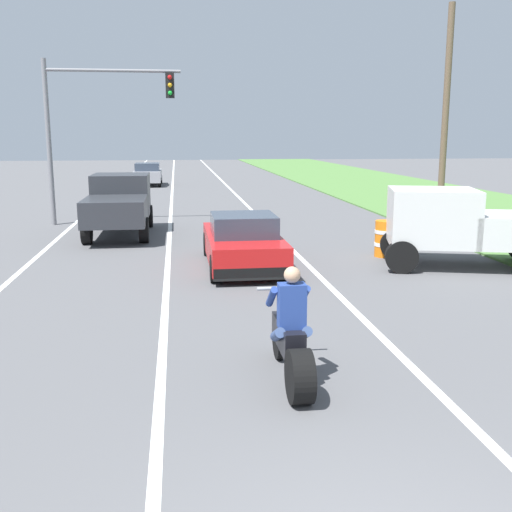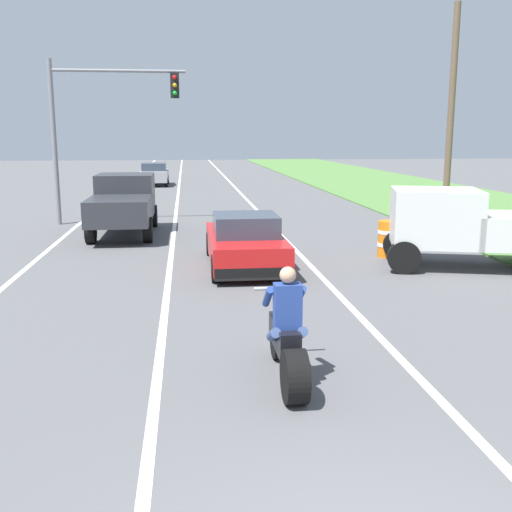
% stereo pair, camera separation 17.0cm
% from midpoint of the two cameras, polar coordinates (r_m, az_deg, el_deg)
% --- Properties ---
extents(lane_stripe_left_solid, '(0.14, 120.00, 0.01)m').
position_cam_midpoint_polar(lane_stripe_left_solid, '(23.77, -16.22, 2.97)').
color(lane_stripe_left_solid, white).
rests_on(lane_stripe_left_solid, ground).
extents(lane_stripe_right_solid, '(0.14, 120.00, 0.01)m').
position_cam_midpoint_polar(lane_stripe_right_solid, '(23.66, 1.26, 3.39)').
color(lane_stripe_right_solid, white).
rests_on(lane_stripe_right_solid, ground).
extents(lane_stripe_centre_dashed, '(0.14, 120.00, 0.01)m').
position_cam_midpoint_polar(lane_stripe_centre_dashed, '(23.44, -7.50, 3.22)').
color(lane_stripe_centre_dashed, white).
rests_on(lane_stripe_centre_dashed, ground).
extents(grass_verge_right, '(10.00, 120.00, 0.06)m').
position_cam_midpoint_polar(grass_verge_right, '(26.97, 23.13, 3.52)').
color(grass_verge_right, '#517F3D').
rests_on(grass_verge_right, ground).
extents(motorcycle_with_rider, '(0.70, 2.21, 1.62)m').
position_cam_midpoint_polar(motorcycle_with_rider, '(8.10, 3.58, -8.13)').
color(motorcycle_with_rider, black).
rests_on(motorcycle_with_rider, ground).
extents(sports_car_red, '(1.84, 4.30, 1.37)m').
position_cam_midpoint_polar(sports_car_red, '(15.19, -0.72, 1.27)').
color(sports_car_red, red).
rests_on(sports_car_red, ground).
extents(pickup_truck_left_lane_dark_grey, '(2.02, 4.80, 1.98)m').
position_cam_midpoint_polar(pickup_truck_left_lane_dark_grey, '(20.61, -12.24, 5.03)').
color(pickup_truck_left_lane_dark_grey, '#2D3035').
rests_on(pickup_truck_left_lane_dark_grey, ground).
extents(pickup_truck_right_shoulder_white, '(5.14, 3.14, 1.98)m').
position_cam_midpoint_polar(pickup_truck_right_shoulder_white, '(15.98, 20.21, 2.81)').
color(pickup_truck_right_shoulder_white, silver).
rests_on(pickup_truck_right_shoulder_white, ground).
extents(traffic_light_mast_near, '(4.94, 0.34, 6.00)m').
position_cam_midpoint_polar(traffic_light_mast_near, '(23.35, -14.78, 12.80)').
color(traffic_light_mast_near, gray).
rests_on(traffic_light_mast_near, ground).
extents(utility_pole_roadside, '(0.24, 0.24, 7.92)m').
position_cam_midpoint_polar(utility_pole_roadside, '(23.59, 18.21, 12.45)').
color(utility_pole_roadside, brown).
rests_on(utility_pole_roadside, ground).
extents(construction_barrel_nearest, '(0.58, 0.58, 1.00)m').
position_cam_midpoint_polar(construction_barrel_nearest, '(16.91, 12.71, 1.60)').
color(construction_barrel_nearest, orange).
rests_on(construction_barrel_nearest, ground).
extents(distant_car_far_ahead, '(1.80, 4.00, 1.50)m').
position_cam_midpoint_polar(distant_car_far_ahead, '(40.98, -9.49, 7.71)').
color(distant_car_far_ahead, '#99999E').
rests_on(distant_car_far_ahead, ground).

